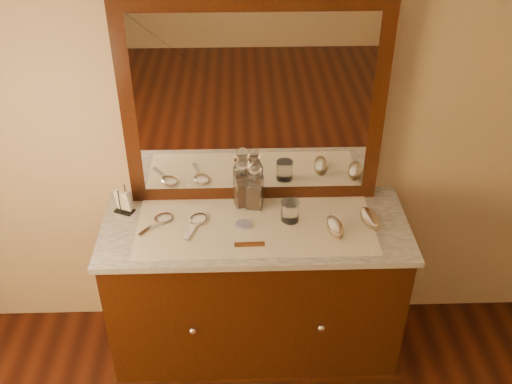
# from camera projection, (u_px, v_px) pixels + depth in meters

# --- Properties ---
(dresser_cabinet) EXTENTS (1.40, 0.55, 0.82)m
(dresser_cabinet) POSITION_uv_depth(u_px,v_px,m) (255.00, 293.00, 2.98)
(dresser_cabinet) COLOR black
(dresser_cabinet) RESTS_ON floor
(dresser_plinth) EXTENTS (1.46, 0.59, 0.08)m
(dresser_plinth) POSITION_uv_depth(u_px,v_px,m) (255.00, 342.00, 3.19)
(dresser_plinth) COLOR black
(dresser_plinth) RESTS_ON floor
(knob_left) EXTENTS (0.04, 0.04, 0.04)m
(knob_left) POSITION_uv_depth(u_px,v_px,m) (193.00, 331.00, 2.72)
(knob_left) COLOR silver
(knob_left) RESTS_ON dresser_cabinet
(knob_right) EXTENTS (0.04, 0.04, 0.04)m
(knob_right) POSITION_uv_depth(u_px,v_px,m) (321.00, 328.00, 2.73)
(knob_right) COLOR silver
(knob_right) RESTS_ON dresser_cabinet
(marble_top) EXTENTS (1.44, 0.59, 0.03)m
(marble_top) POSITION_uv_depth(u_px,v_px,m) (255.00, 227.00, 2.74)
(marble_top) COLOR white
(marble_top) RESTS_ON dresser_cabinet
(mirror_frame) EXTENTS (1.20, 0.08, 1.00)m
(mirror_frame) POSITION_uv_depth(u_px,v_px,m) (254.00, 104.00, 2.66)
(mirror_frame) COLOR black
(mirror_frame) RESTS_ON marble_top
(mirror_glass) EXTENTS (1.06, 0.01, 0.86)m
(mirror_glass) POSITION_uv_depth(u_px,v_px,m) (254.00, 107.00, 2.63)
(mirror_glass) COLOR white
(mirror_glass) RESTS_ON marble_top
(lace_runner) EXTENTS (1.10, 0.45, 0.00)m
(lace_runner) POSITION_uv_depth(u_px,v_px,m) (255.00, 226.00, 2.72)
(lace_runner) COLOR white
(lace_runner) RESTS_ON marble_top
(pin_dish) EXTENTS (0.09, 0.09, 0.01)m
(pin_dish) POSITION_uv_depth(u_px,v_px,m) (243.00, 224.00, 2.71)
(pin_dish) COLOR silver
(pin_dish) RESTS_ON lace_runner
(comb) EXTENTS (0.14, 0.03, 0.01)m
(comb) POSITION_uv_depth(u_px,v_px,m) (250.00, 244.00, 2.60)
(comb) COLOR brown
(comb) RESTS_ON lace_runner
(napkin_rack) EXTENTS (0.11, 0.09, 0.14)m
(napkin_rack) POSITION_uv_depth(u_px,v_px,m) (123.00, 202.00, 2.79)
(napkin_rack) COLOR black
(napkin_rack) RESTS_ON marble_top
(decanter_left) EXTENTS (0.10, 0.10, 0.26)m
(decanter_left) POSITION_uv_depth(u_px,v_px,m) (243.00, 186.00, 2.81)
(decanter_left) COLOR #954815
(decanter_left) RESTS_ON lace_runner
(decanter_right) EXTENTS (0.09, 0.09, 0.25)m
(decanter_right) POSITION_uv_depth(u_px,v_px,m) (255.00, 190.00, 2.80)
(decanter_right) COLOR #954815
(decanter_right) RESTS_ON lace_runner
(brush_near) EXTENTS (0.09, 0.16, 0.04)m
(brush_near) POSITION_uv_depth(u_px,v_px,m) (335.00, 227.00, 2.67)
(brush_near) COLOR #8C7656
(brush_near) RESTS_ON lace_runner
(brush_far) EXTENTS (0.11, 0.17, 0.04)m
(brush_far) POSITION_uv_depth(u_px,v_px,m) (370.00, 218.00, 2.73)
(brush_far) COLOR #8C7656
(brush_far) RESTS_ON lace_runner
(hand_mirror_outer) EXTENTS (0.17, 0.20, 0.02)m
(hand_mirror_outer) POSITION_uv_depth(u_px,v_px,m) (160.00, 220.00, 2.74)
(hand_mirror_outer) COLOR silver
(hand_mirror_outer) RESTS_ON lace_runner
(hand_mirror_inner) EXTENTS (0.11, 0.21, 0.02)m
(hand_mirror_inner) POSITION_uv_depth(u_px,v_px,m) (197.00, 221.00, 2.73)
(hand_mirror_inner) COLOR silver
(hand_mirror_inner) RESTS_ON lace_runner
(tumblers) EXTENTS (0.09, 0.09, 0.10)m
(tumblers) POSITION_uv_depth(u_px,v_px,m) (290.00, 211.00, 2.73)
(tumblers) COLOR white
(tumblers) RESTS_ON lace_runner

